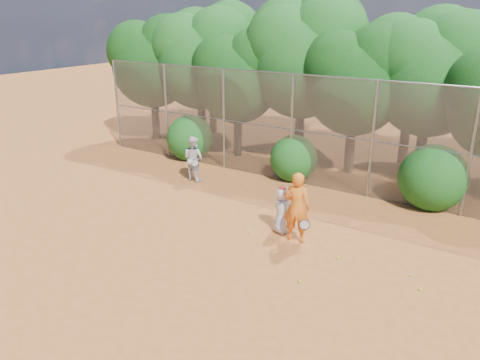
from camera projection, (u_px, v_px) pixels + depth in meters
The scene contains 23 objects.
ground at pixel (221, 252), 12.50m from camera, with size 80.00×80.00×0.00m, color #A65725.
fence_back at pixel (314, 131), 16.62m from camera, with size 20.05×0.09×4.03m.
tree_0 at pixel (153, 59), 22.31m from camera, with size 4.38×3.81×6.00m.
tree_1 at pixel (202, 56), 21.36m from camera, with size 4.64×4.03×6.35m.
tree_2 at pixel (239, 74), 19.74m from camera, with size 3.99×3.47×5.47m.
tree_3 at pixel (304, 55), 19.00m from camera, with size 4.89×4.26×6.70m.
tree_4 at pixel (357, 77), 17.47m from camera, with size 4.19×3.64×5.73m.
tree_5 at pixel (433, 71), 16.74m from camera, with size 4.51×3.92×6.17m.
tree_9 at pixel (213, 48), 23.64m from camera, with size 4.83×4.20×6.62m.
tree_10 at pixel (305, 45), 21.17m from camera, with size 5.15×4.48×7.06m.
tree_11 at pixel (416, 62), 18.48m from camera, with size 4.64×4.03×6.35m.
bush_0 at pixel (190, 136), 20.19m from camera, with size 2.00×2.00×2.00m, color #134C15.
bush_1 at pixel (294, 156), 17.69m from camera, with size 1.80×1.80×1.80m, color #134C15.
bush_2 at pixel (433, 175), 15.10m from camera, with size 2.20×2.20×2.20m, color #134C15.
player_yellow at pixel (297, 207), 12.81m from camera, with size 0.91×0.62×2.02m.
player_teen at pixel (282, 210), 13.41m from camera, with size 0.81×0.72×1.41m.
player_white at pixel (193, 158), 17.59m from camera, with size 0.89×0.75×1.70m.
ball_0 at pixel (338, 258), 12.15m from camera, with size 0.07×0.07×0.07m, color yellow.
ball_1 at pixel (411, 275), 11.35m from camera, with size 0.07×0.07×0.07m, color yellow.
ball_2 at pixel (300, 282), 11.07m from camera, with size 0.07×0.07×0.07m, color yellow.
ball_3 at pixel (420, 289), 10.77m from camera, with size 0.07×0.07×0.07m, color yellow.
ball_4 at pixel (249, 232), 13.58m from camera, with size 0.07×0.07×0.07m, color yellow.
ball_5 at pixel (351, 226), 13.93m from camera, with size 0.07×0.07×0.07m, color yellow.
Camera 1 is at (6.39, -9.09, 6.06)m, focal length 35.00 mm.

